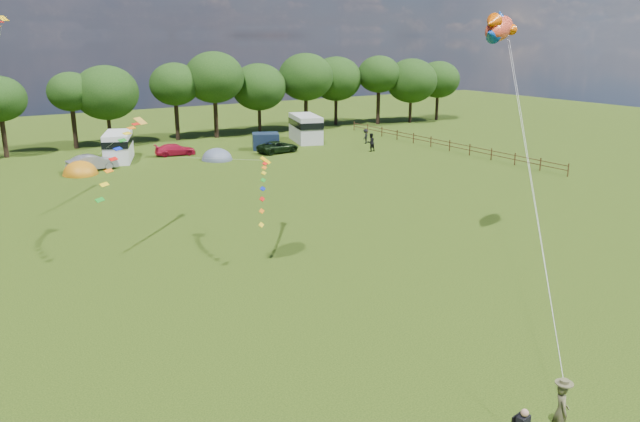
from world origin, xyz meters
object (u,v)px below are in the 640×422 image
walker_b (365,136)px  kite_flyer (561,411)px  car_d (278,147)px  fish_kite (498,28)px  campervan_c (118,146)px  walker_a (371,142)px  tent_orange (81,174)px  campervan_d (306,127)px  tent_greyblue (217,160)px  car_c (175,150)px  car_b (92,163)px

walker_b → kite_flyer: bearing=22.8°
car_d → fish_kite: (-5.17, -34.30, 11.75)m
campervan_c → walker_a: (24.38, -9.04, -0.53)m
tent_orange → walker_b: walker_b is taller
walker_a → tent_orange: bearing=-13.2°
campervan_d → tent_greyblue: size_ratio=2.02×
campervan_d → walker_b: size_ratio=4.03×
tent_greyblue → kite_flyer: 48.34m
car_c → campervan_d: bearing=-79.9°
campervan_c → campervan_d: campervan_d is taller
tent_orange → walker_b: size_ratio=2.01×
car_b → kite_flyer: (3.13, -48.83, 0.21)m
car_d → walker_a: bearing=-123.8°
campervan_d → walker_b: 7.15m
campervan_c → walker_b: (26.85, -4.65, -0.67)m
car_d → tent_orange: bearing=84.1°
campervan_d → kite_flyer: size_ratio=3.62×
car_b → campervan_c: campervan_c is taller
car_c → walker_a: 20.67m
campervan_c → fish_kite: 41.58m
car_b → tent_greyblue: bearing=-103.0°
walker_a → kite_flyer: bearing=55.8°
car_b → car_c: 9.64m
car_c → campervan_c: size_ratio=0.64×
car_d → tent_greyblue: 7.11m
campervan_d → fish_kite: bearing=-179.8°
fish_kite → walker_b: 39.60m
car_c → campervan_c: campervan_c is taller
kite_flyer → fish_kite: fish_kite is taller
car_c → campervan_c: 5.80m
campervan_c → car_d: bearing=-85.7°
car_b → car_d: (18.87, -1.02, -0.10)m
car_b → campervan_c: bearing=-50.9°
fish_kite → walker_a: size_ratio=1.83×
walker_b → campervan_c: bearing=-47.5°
car_b → tent_greyblue: 11.88m
walker_b → car_c: bearing=-49.7°
car_d → kite_flyer: size_ratio=2.45×
car_c → car_d: bearing=-105.2°
campervan_c → walker_a: bearing=-90.0°
tent_orange → car_b: bearing=41.8°
campervan_d → walker_a: campervan_d is taller
campervan_c → kite_flyer: bearing=-159.9°
campervan_d → tent_greyblue: 14.29m
tent_orange → tent_greyblue: 13.13m
tent_greyblue → walker_a: bearing=-15.2°
car_b → walker_a: size_ratio=2.13×
car_b → walker_b: size_ratio=2.46×
walker_b → tent_orange: bearing=-37.7°
campervan_c → kite_flyer: 52.27m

